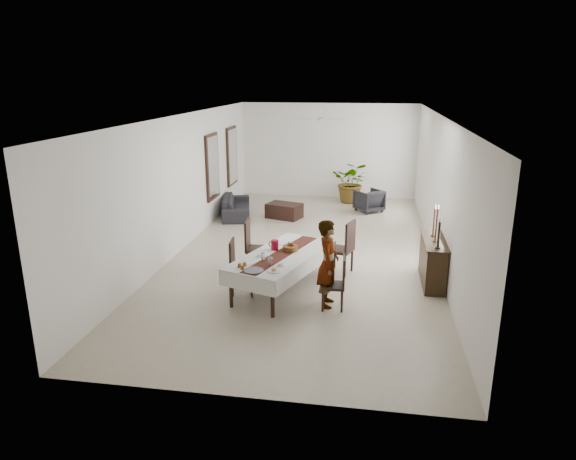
{
  "coord_description": "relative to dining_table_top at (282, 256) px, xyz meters",
  "views": [
    {
      "loc": [
        1.44,
        -11.65,
        4.04
      ],
      "look_at": [
        -0.15,
        -1.79,
        1.05
      ],
      "focal_mm": 32.0,
      "sensor_mm": 36.0,
      "label": 1
    }
  ],
  "objects": [
    {
      "name": "potted_plant",
      "position": [
        1.03,
        7.67,
        -0.03
      ],
      "size": [
        1.37,
        1.23,
        1.37
      ],
      "primitive_type": "imported",
      "rotation": [
        0.0,
        0.0,
        -0.13
      ],
      "color": "#2A5020",
      "rests_on": "floor"
    },
    {
      "name": "tablecloth_drape_far",
      "position": [
        0.42,
        1.2,
        -0.11
      ],
      "size": [
        1.11,
        0.39,
        0.3
      ],
      "primitive_type": "cube",
      "rotation": [
        0.0,
        0.0,
        -0.33
      ],
      "color": "silver",
      "rests_on": "dining_table_top"
    },
    {
      "name": "mirror_glass_far",
      "position": [
        -2.76,
        6.72,
        0.88
      ],
      "size": [
        0.01,
        0.9,
        1.7
      ],
      "primitive_type": "cube",
      "color": "white",
      "rests_on": "mirror_frame_far"
    },
    {
      "name": "chair_left_far_leg_bl",
      "position": [
        -0.5,
        1.12,
        -0.48
      ],
      "size": [
        0.05,
        0.05,
        0.48
      ],
      "primitive_type": "cylinder",
      "rotation": [
        0.0,
        0.0,
        0.05
      ],
      "color": "black",
      "rests_on": "floor"
    },
    {
      "name": "candlestick_far_shaft",
      "position": [
        2.94,
        1.11,
        0.5
      ],
      "size": [
        0.05,
        0.05,
        0.54
      ],
      "primitive_type": "cylinder",
      "color": "black",
      "rests_on": "candlestick_far_base"
    },
    {
      "name": "tablecloth_drape_right",
      "position": [
        0.55,
        -0.19,
        -0.11
      ],
      "size": [
        0.85,
        2.42,
        0.3
      ],
      "primitive_type": "cube",
      "rotation": [
        0.0,
        0.0,
        -0.33
      ],
      "color": "white",
      "rests_on": "dining_table_top"
    },
    {
      "name": "chair_left_near_seat",
      "position": [
        -0.72,
        -0.25,
        -0.25
      ],
      "size": [
        0.5,
        0.5,
        0.05
      ],
      "primitive_type": "cube",
      "rotation": [
        0.0,
        0.0,
        -1.47
      ],
      "color": "black",
      "rests_on": "chair_left_near_leg_fl"
    },
    {
      "name": "plate_near_right",
      "position": [
        0.02,
        -0.95,
        0.04
      ],
      "size": [
        0.24,
        0.24,
        0.01
      ],
      "primitive_type": "cylinder",
      "color": "silver",
      "rests_on": "tablecloth_top"
    },
    {
      "name": "chair_right_near_leg_fr",
      "position": [
        1.2,
        -0.48,
        -0.51
      ],
      "size": [
        0.04,
        0.04,
        0.41
      ],
      "primitive_type": "cylinder",
      "rotation": [
        0.0,
        0.0,
        0.06
      ],
      "color": "black",
      "rests_on": "floor"
    },
    {
      "name": "candlestick_mid_base",
      "position": [
        2.94,
        0.72,
        0.21
      ],
      "size": [
        0.1,
        0.1,
        0.03
      ],
      "primitive_type": "cylinder",
      "color": "black",
      "rests_on": "sideboard_top"
    },
    {
      "name": "sideboard_top",
      "position": [
        2.94,
        0.86,
        0.18
      ],
      "size": [
        0.43,
        1.54,
        0.03
      ],
      "primitive_type": "cube",
      "color": "black",
      "rests_on": "sideboard_body"
    },
    {
      "name": "table_leg_fl",
      "position": [
        -0.78,
        -0.92,
        -0.37
      ],
      "size": [
        0.09,
        0.09,
        0.69
      ],
      "primitive_type": "cylinder",
      "rotation": [
        0.0,
        0.0,
        -0.33
      ],
      "color": "black",
      "rests_on": "floor"
    },
    {
      "name": "candlestick_mid_candle",
      "position": [
        2.94,
        0.72,
        0.91
      ],
      "size": [
        0.04,
        0.04,
        0.08
      ],
      "primitive_type": "cylinder",
      "color": "white",
      "rests_on": "candlestick_mid_shaft"
    },
    {
      "name": "wine_glass_near",
      "position": [
        -0.1,
        -0.65,
        0.12
      ],
      "size": [
        0.07,
        0.07,
        0.17
      ],
      "primitive_type": "cylinder",
      "color": "silver",
      "rests_on": "tablecloth_top"
    },
    {
      "name": "chair_left_near_leg_br",
      "position": [
        -0.52,
        -0.42,
        -0.49
      ],
      "size": [
        0.05,
        0.05,
        0.45
      ],
      "primitive_type": "cylinder",
      "rotation": [
        0.0,
        0.0,
        0.1
      ],
      "color": "black",
      "rests_on": "floor"
    },
    {
      "name": "chair_right_far_seat",
      "position": [
        1.05,
        1.12,
        -0.2
      ],
      "size": [
        0.63,
        0.63,
        0.06
      ],
      "primitive_type": "cube",
      "rotation": [
        0.0,
        0.0,
        1.24
      ],
      "color": "black",
      "rests_on": "chair_right_far_leg_fl"
    },
    {
      "name": "table_leg_fr",
      "position": [
        0.04,
        -1.21,
        -0.37
      ],
      "size": [
        0.09,
        0.09,
        0.69
      ],
      "primitive_type": "cylinder",
      "rotation": [
        0.0,
        0.0,
        -0.33
      ],
      "color": "black",
      "rests_on": "floor"
    },
    {
      "name": "chair_right_far_back",
      "position": [
        1.27,
        1.05,
        0.13
      ],
      "size": [
        0.2,
        0.48,
        0.63
      ],
      "primitive_type": "cube",
      "rotation": [
        0.0,
        0.0,
        1.24
      ],
      "color": "black",
      "rests_on": "chair_right_far_seat"
    },
    {
      "name": "fan_blade_s",
      "position": [
        0.16,
        5.07,
        2.18
      ],
      "size": [
        0.1,
        0.55,
        0.01
      ],
      "primitive_type": "cube",
      "color": "silver",
      "rests_on": "fan_hub"
    },
    {
      "name": "jam_jar_b",
      "position": [
        -0.63,
        -0.85,
        0.07
      ],
      "size": [
        0.06,
        0.06,
        0.07
      ],
      "primitive_type": "cylinder",
      "color": "brown",
      "rests_on": "tablecloth_top"
    },
    {
      "name": "jam_jar_c",
      "position": [
        -0.55,
        -0.77,
        0.07
      ],
      "size": [
        0.06,
        0.06,
        0.07
      ],
      "primitive_type": "cylinder",
      "color": "brown",
      "rests_on": "tablecloth_top"
    },
    {
      "name": "wall_back",
      "position": [
        0.16,
        8.42,
        0.88
      ],
      "size": [
        6.0,
        0.02,
        3.2
      ],
      "primitive_type": "cube",
      "color": "white",
      "rests_on": "floor"
    },
    {
      "name": "fan_blade_e",
      "position": [
        0.51,
        5.42,
        2.18
      ],
      "size": [
        0.55,
        0.1,
        0.01
      ],
      "primitive_type": "cube",
      "color": "silver",
      "rests_on": "fan_hub"
    },
    {
      "name": "dining_table_top",
      "position": [
        0.0,
        0.0,
        0.0
      ],
      "size": [
        1.72,
        2.57,
        0.05
      ],
      "primitive_type": "cube",
      "rotation": [
        0.0,
        0.0,
        -0.33
      ],
      "color": "black",
      "rests_on": "table_leg_fl"
    },
    {
      "name": "chair_left_near_leg_bl",
      "position": [
        -0.56,
        -0.05,
        -0.49
      ],
      "size": [
        0.05,
        0.05,
        0.45
      ],
      "primitive_type": "cylinder",
      "rotation": [
        0.0,
        0.0,
        0.1
      ],
      "color": "black",
      "rests_on": "floor"
    },
    {
      "name": "chair_right_far_leg_fr",
      "position": [
        1.31,
        1.25,
        -0.47
      ],
      "size": [
        0.06,
        0.06,
        0.49
      ],
      "primitive_type": "cylinder",
      "rotation": [
        0.0,
        0.0,
        -0.33
      ],
      "color": "black",
      "rests_on": "floor"
    },
    {
      "name": "woman",
      "position": [
        0.94,
        -0.55,
        0.09
      ],
      "size": [
        0.39,
        0.59,
        1.62
      ],
      "primitive_type": "imported",
      "rotation": [
        0.0,
        0.0,
        1.58
      ],
      "color": "gray",
      "rests_on": "floor"
    },
    {
      "name": "teacup_right",
      "position": [
        0.09,
        -0.66,
        0.07
      ],
      "size": [
        0.09,
        0.09,
        0.06
      ],
      "primitive_type": "cylinder",
      "color": "white",
      "rests_on": "saucer_right"
    },
    {
      "name": "coffee_table",
      "position": [
        -0.86,
        5.34,
        -0.5
      ],
      "size": [
        1.13,
        0.93,
        0.44
      ],
      "primitive_type": "cube",
      "rotation": [
        0.0,
        0.0,
        -0.32
      ],
      "color": "black",
      "rests_on": "floor"
    },
    {
      "name": "chair_left_far_leg_fl",
      "position": [
        -0.89,
        1.1,
        -0.48
      ],
      "size": [
        0.05,
        0.05,
        0.48
      ],
      "primitive_type": "cylinder",
      "rotation": [
        0.0,
        0.0,
        0.05
      ],
      "color": "black",
      "rests_on": "floor"
    },
    {
      "name": "tablecloth_top",
      "position": [
        0.0,
        0.0,
        0.03
      ],
      "size": [
        1.94,
        2.8,
        0.01
      ],
      "primitive_type": "cube",
      "rotation": [
        0.0,
        0.0,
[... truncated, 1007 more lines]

